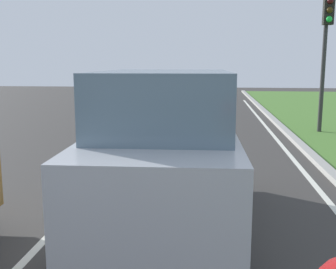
{
  "coord_description": "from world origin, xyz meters",
  "views": [
    {
      "loc": [
        1.55,
        3.11,
        2.39
      ],
      "look_at": [
        0.82,
        9.83,
        1.2
      ],
      "focal_mm": 43.66,
      "sensor_mm": 36.0,
      "label": 1
    }
  ],
  "objects": [
    {
      "name": "ground_plane",
      "position": [
        0.0,
        14.0,
        0.0
      ],
      "size": [
        60.0,
        60.0,
        0.0
      ],
      "primitive_type": "plane",
      "color": "#383533"
    },
    {
      "name": "lane_line_center",
      "position": [
        -0.7,
        14.0,
        0.0
      ],
      "size": [
        0.12,
        32.0,
        0.01
      ],
      "primitive_type": "cube",
      "color": "silver",
      "rests_on": "ground"
    },
    {
      "name": "lane_line_right_edge",
      "position": [
        3.6,
        14.0,
        0.0
      ],
      "size": [
        0.12,
        32.0,
        0.01
      ],
      "primitive_type": "cube",
      "color": "silver",
      "rests_on": "ground"
    },
    {
      "name": "curb_right",
      "position": [
        4.1,
        14.0,
        0.06
      ],
      "size": [
        0.24,
        48.0,
        0.12
      ],
      "primitive_type": "cube",
      "color": "#9E9B93",
      "rests_on": "ground"
    },
    {
      "name": "car_suv_ahead",
      "position": [
        0.9,
        8.78,
        1.17
      ],
      "size": [
        2.09,
        4.56,
        2.28
      ],
      "rotation": [
        0.0,
        0.0,
        0.03
      ],
      "color": "#B7BABF",
      "rests_on": "ground"
    },
    {
      "name": "traffic_light_near_right",
      "position": [
        5.23,
        17.35,
        3.22
      ],
      "size": [
        0.32,
        0.5,
        4.76
      ],
      "color": "#2D2D2D",
      "rests_on": "ground"
    }
  ]
}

